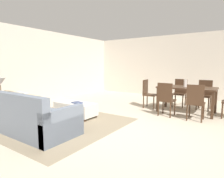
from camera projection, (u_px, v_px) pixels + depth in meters
ground_plane at (134, 132)px, 3.94m from camera, size 10.80×10.80×0.00m
wall_back at (190, 66)px, 7.88m from camera, size 9.00×0.12×2.70m
wall_left at (28, 66)px, 6.68m from camera, size 0.12×11.00×2.70m
area_rug at (57, 123)px, 4.56m from camera, size 3.00×2.80×0.01m
couch at (30, 118)px, 3.91m from camera, size 2.04×0.95×0.86m
ottoman_table at (75, 108)px, 5.11m from camera, size 1.16×0.54×0.38m
side_table at (2, 103)px, 4.69m from camera, size 0.40×0.40×0.56m
table_lamp at (0, 82)px, 4.62m from camera, size 0.26×0.26×0.52m
dining_table at (187, 90)px, 5.51m from camera, size 1.58×0.86×0.76m
dining_chair_near_left at (166, 97)px, 5.09m from camera, size 0.42×0.42×0.92m
dining_chair_near_right at (195, 100)px, 4.66m from camera, size 0.41×0.41×0.92m
dining_chair_far_left at (180, 91)px, 6.38m from camera, size 0.41×0.41×0.92m
dining_chair_far_right at (204, 93)px, 5.94m from camera, size 0.41×0.41×0.92m
dining_chair_head_west at (148, 92)px, 6.16m from camera, size 0.42×0.42×0.92m
vase_centerpiece at (185, 83)px, 5.50m from camera, size 0.09×0.09×0.21m
book_on_ottoman at (77, 103)px, 4.98m from camera, size 0.30×0.26×0.03m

